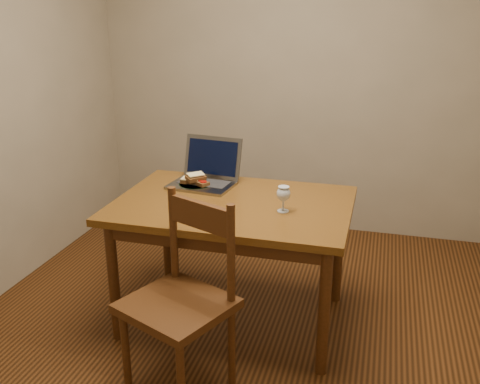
% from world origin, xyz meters
% --- Properties ---
extents(floor, '(3.20, 3.20, 0.02)m').
position_xyz_m(floor, '(0.00, 0.00, -0.01)').
color(floor, black).
rests_on(floor, ground).
extents(back_wall, '(3.20, 0.02, 2.60)m').
position_xyz_m(back_wall, '(0.00, 1.61, 1.30)').
color(back_wall, gray).
rests_on(back_wall, floor).
extents(front_wall, '(3.20, 0.02, 2.60)m').
position_xyz_m(front_wall, '(0.00, -1.61, 1.30)').
color(front_wall, gray).
rests_on(front_wall, floor).
extents(table, '(1.30, 0.90, 0.74)m').
position_xyz_m(table, '(-0.08, 0.07, 0.65)').
color(table, '#46290B').
rests_on(table, floor).
extents(chair, '(0.58, 0.57, 0.48)m').
position_xyz_m(chair, '(-0.14, -0.58, 0.52)').
color(chair, '#39200B').
rests_on(chair, floor).
extents(plate, '(0.20, 0.20, 0.02)m').
position_xyz_m(plate, '(-0.37, 0.27, 0.75)').
color(plate, black).
rests_on(plate, table).
extents(sandwich_cheese, '(0.11, 0.07, 0.04)m').
position_xyz_m(sandwich_cheese, '(-0.40, 0.28, 0.77)').
color(sandwich_cheese, '#381E0C').
rests_on(sandwich_cheese, plate).
extents(sandwich_tomato, '(0.12, 0.10, 0.03)m').
position_xyz_m(sandwich_tomato, '(-0.33, 0.26, 0.77)').
color(sandwich_tomato, '#381E0C').
rests_on(sandwich_tomato, plate).
extents(sandwich_top, '(0.13, 0.13, 0.04)m').
position_xyz_m(sandwich_top, '(-0.37, 0.27, 0.80)').
color(sandwich_top, '#381E0C').
rests_on(sandwich_top, plate).
extents(milk_glass, '(0.07, 0.07, 0.14)m').
position_xyz_m(milk_glass, '(0.22, -0.00, 0.81)').
color(milk_glass, white).
rests_on(milk_glass, table).
extents(laptop, '(0.41, 0.38, 0.27)m').
position_xyz_m(laptop, '(-0.32, 0.35, 0.81)').
color(laptop, slate).
rests_on(laptop, table).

